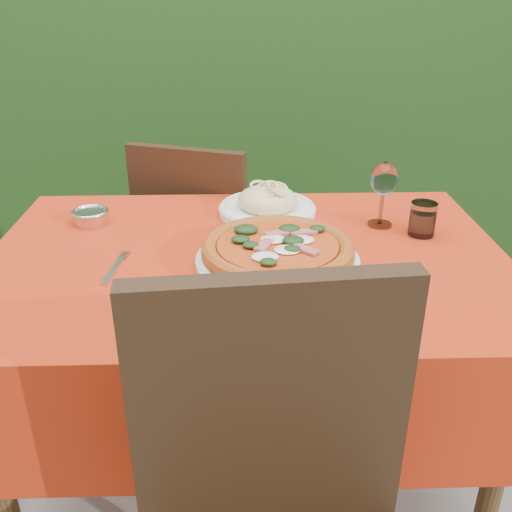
{
  "coord_description": "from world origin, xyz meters",
  "views": [
    {
      "loc": [
        -0.02,
        -1.24,
        1.35
      ],
      "look_at": [
        0.02,
        -0.05,
        0.77
      ],
      "focal_mm": 40.0,
      "sensor_mm": 36.0,
      "label": 1
    }
  ],
  "objects_px": {
    "pizza_plate": "(278,253)",
    "water_glass": "(422,221)",
    "pasta_plate": "(267,204)",
    "steel_ramekin": "(91,217)",
    "chair_far": "(201,245)",
    "wine_glass": "(384,182)",
    "fork": "(113,270)"
  },
  "relations": [
    {
      "from": "pizza_plate",
      "to": "water_glass",
      "type": "relative_size",
      "value": 4.28
    },
    {
      "from": "pizza_plate",
      "to": "pasta_plate",
      "type": "distance_m",
      "value": 0.33
    },
    {
      "from": "pasta_plate",
      "to": "steel_ramekin",
      "type": "height_order",
      "value": "pasta_plate"
    },
    {
      "from": "chair_far",
      "to": "wine_glass",
      "type": "relative_size",
      "value": 4.95
    },
    {
      "from": "pizza_plate",
      "to": "pasta_plate",
      "type": "xyz_separation_m",
      "value": [
        -0.01,
        0.33,
        -0.0
      ]
    },
    {
      "from": "fork",
      "to": "pasta_plate",
      "type": "bearing_deg",
      "value": 50.19
    },
    {
      "from": "water_glass",
      "to": "fork",
      "type": "bearing_deg",
      "value": -166.5
    },
    {
      "from": "steel_ramekin",
      "to": "fork",
      "type": "bearing_deg",
      "value": -68.23
    },
    {
      "from": "pizza_plate",
      "to": "fork",
      "type": "distance_m",
      "value": 0.38
    },
    {
      "from": "chair_far",
      "to": "wine_glass",
      "type": "height_order",
      "value": "wine_glass"
    },
    {
      "from": "chair_far",
      "to": "pasta_plate",
      "type": "xyz_separation_m",
      "value": [
        0.22,
        -0.32,
        0.27
      ]
    },
    {
      "from": "pasta_plate",
      "to": "water_glass",
      "type": "height_order",
      "value": "water_glass"
    },
    {
      "from": "pizza_plate",
      "to": "water_glass",
      "type": "distance_m",
      "value": 0.42
    },
    {
      "from": "pizza_plate",
      "to": "water_glass",
      "type": "xyz_separation_m",
      "value": [
        0.38,
        0.16,
        0.01
      ]
    },
    {
      "from": "pasta_plate",
      "to": "water_glass",
      "type": "distance_m",
      "value": 0.43
    },
    {
      "from": "wine_glass",
      "to": "fork",
      "type": "distance_m",
      "value": 0.72
    },
    {
      "from": "water_glass",
      "to": "fork",
      "type": "relative_size",
      "value": 0.48
    },
    {
      "from": "pasta_plate",
      "to": "wine_glass",
      "type": "xyz_separation_m",
      "value": [
        0.3,
        -0.1,
        0.1
      ]
    },
    {
      "from": "fork",
      "to": "steel_ramekin",
      "type": "bearing_deg",
      "value": 118.73
    },
    {
      "from": "fork",
      "to": "steel_ramekin",
      "type": "height_order",
      "value": "steel_ramekin"
    },
    {
      "from": "pizza_plate",
      "to": "wine_glass",
      "type": "distance_m",
      "value": 0.38
    },
    {
      "from": "chair_far",
      "to": "pasta_plate",
      "type": "relative_size",
      "value": 3.19
    },
    {
      "from": "pizza_plate",
      "to": "steel_ramekin",
      "type": "distance_m",
      "value": 0.56
    },
    {
      "from": "water_glass",
      "to": "wine_glass",
      "type": "bearing_deg",
      "value": 144.37
    },
    {
      "from": "wine_glass",
      "to": "pizza_plate",
      "type": "bearing_deg",
      "value": -141.69
    },
    {
      "from": "water_glass",
      "to": "fork",
      "type": "xyz_separation_m",
      "value": [
        -0.76,
        -0.18,
        -0.04
      ]
    },
    {
      "from": "chair_far",
      "to": "water_glass",
      "type": "distance_m",
      "value": 0.83
    },
    {
      "from": "steel_ramekin",
      "to": "wine_glass",
      "type": "bearing_deg",
      "value": -2.91
    },
    {
      "from": "pasta_plate",
      "to": "water_glass",
      "type": "xyz_separation_m",
      "value": [
        0.39,
        -0.16,
        0.01
      ]
    },
    {
      "from": "pasta_plate",
      "to": "wine_glass",
      "type": "height_order",
      "value": "wine_glass"
    },
    {
      "from": "pizza_plate",
      "to": "steel_ramekin",
      "type": "xyz_separation_m",
      "value": [
        -0.49,
        0.27,
        -0.02
      ]
    },
    {
      "from": "pizza_plate",
      "to": "chair_far",
      "type": "bearing_deg",
      "value": 108.93
    }
  ]
}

